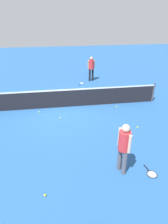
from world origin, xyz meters
The scene contains 11 objects.
ground_plane centered at (0.00, 0.00, 0.00)m, with size 40.00×40.00×0.00m, color #265693.
court_net centered at (0.00, 0.00, 0.50)m, with size 10.09×0.09×1.07m.
player_near_side centered at (1.61, -4.85, 1.01)m, with size 0.44×0.51×1.70m.
player_far_side centered at (2.31, 4.08, 1.01)m, with size 0.53×0.39×1.70m.
tennis_racket_near_player centered at (2.50, -5.12, 0.01)m, with size 0.36×0.60×0.03m.
tennis_racket_far_player centered at (1.53, 3.54, 0.01)m, with size 0.47×0.58×0.03m.
tennis_ball_near_player centered at (-0.72, -5.44, 0.03)m, with size 0.07×0.07×0.07m, color #C6E033.
tennis_ball_by_net centered at (-0.12, -1.20, 0.03)m, with size 0.07×0.07×0.07m, color #C6E033.
tennis_ball_midcourt centered at (-1.14, -0.46, 0.03)m, with size 0.07×0.07×0.07m, color #C6E033.
tennis_ball_baseline centered at (3.12, -2.53, 0.03)m, with size 0.07×0.07×0.07m, color #C6E033.
tennis_ball_stray_left centered at (2.83, -0.43, 0.03)m, with size 0.07×0.07×0.07m, color #C6E033.
Camera 1 is at (-0.21, -9.13, 4.44)m, focal length 30.88 mm.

